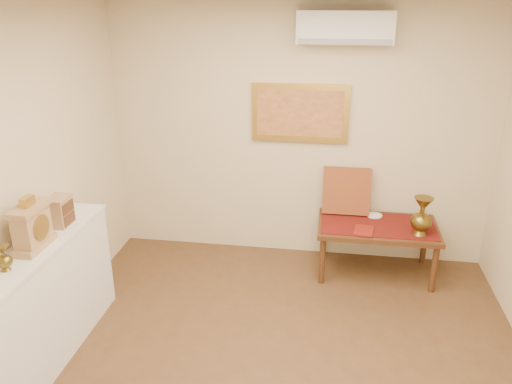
% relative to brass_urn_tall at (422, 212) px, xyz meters
% --- Properties ---
extents(ceiling, '(4.50, 4.50, 0.00)m').
position_rel_brass_urn_tall_xyz_m(ceiling, '(-1.23, -1.71, 1.91)').
color(ceiling, white).
rests_on(ceiling, ground).
extents(wall_back, '(4.00, 0.02, 2.70)m').
position_rel_brass_urn_tall_xyz_m(wall_back, '(-1.23, 0.54, 0.56)').
color(wall_back, beige).
rests_on(wall_back, ground).
extents(brass_urn_small, '(0.11, 0.11, 0.24)m').
position_rel_brass_urn_tall_xyz_m(brass_urn_small, '(-3.06, -1.88, 0.31)').
color(brass_urn_small, brown).
rests_on(brass_urn_small, display_ledge).
extents(table_cloth, '(1.14, 0.59, 0.01)m').
position_rel_brass_urn_tall_xyz_m(table_cloth, '(-0.38, 0.17, -0.24)').
color(table_cloth, '#5F140F').
rests_on(table_cloth, low_table).
extents(brass_urn_tall, '(0.21, 0.21, 0.47)m').
position_rel_brass_urn_tall_xyz_m(brass_urn_tall, '(0.00, 0.00, 0.00)').
color(brass_urn_tall, brown).
rests_on(brass_urn_tall, table_cloth).
extents(plate, '(0.16, 0.16, 0.01)m').
position_rel_brass_urn_tall_xyz_m(plate, '(-0.41, 0.37, -0.23)').
color(plate, white).
rests_on(plate, table_cloth).
extents(menu, '(0.22, 0.28, 0.01)m').
position_rel_brass_urn_tall_xyz_m(menu, '(-0.53, -0.02, -0.23)').
color(menu, maroon).
rests_on(menu, table_cloth).
extents(cushion, '(0.49, 0.20, 0.50)m').
position_rel_brass_urn_tall_xyz_m(cushion, '(-0.71, 0.42, 0.01)').
color(cushion, maroon).
rests_on(cushion, table_cloth).
extents(display_ledge, '(0.37, 2.02, 0.98)m').
position_rel_brass_urn_tall_xyz_m(display_ledge, '(-3.06, -1.71, -0.30)').
color(display_ledge, silver).
rests_on(display_ledge, floor).
extents(mantel_clock, '(0.17, 0.36, 0.41)m').
position_rel_brass_urn_tall_xyz_m(mantel_clock, '(-3.04, -1.55, 0.36)').
color(mantel_clock, tan).
rests_on(mantel_clock, display_ledge).
extents(wooden_chest, '(0.16, 0.21, 0.24)m').
position_rel_brass_urn_tall_xyz_m(wooden_chest, '(-3.05, -1.15, 0.31)').
color(wooden_chest, tan).
rests_on(wooden_chest, display_ledge).
extents(low_table, '(1.20, 0.70, 0.55)m').
position_rel_brass_urn_tall_xyz_m(low_table, '(-0.38, 0.17, -0.31)').
color(low_table, '#4D2B17').
rests_on(low_table, floor).
extents(painting, '(1.00, 0.06, 0.60)m').
position_rel_brass_urn_tall_xyz_m(painting, '(-1.23, 0.51, 0.81)').
color(painting, '#BA933B').
rests_on(painting, wall_back).
extents(ac_unit, '(0.90, 0.25, 0.30)m').
position_rel_brass_urn_tall_xyz_m(ac_unit, '(-0.83, 0.41, 1.66)').
color(ac_unit, white).
rests_on(ac_unit, wall_back).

